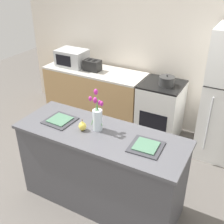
{
  "coord_description": "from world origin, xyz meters",
  "views": [
    {
      "loc": [
        1.25,
        -2.04,
        2.51
      ],
      "look_at": [
        0.0,
        0.25,
        1.06
      ],
      "focal_mm": 45.0,
      "sensor_mm": 36.0,
      "label": 1
    }
  ],
  "objects_px": {
    "flower_vase": "(97,117)",
    "plate_setting_left": "(60,120)",
    "stove_range": "(160,111)",
    "microwave": "(72,58)",
    "toaster": "(92,65)",
    "pear_figurine": "(82,126)",
    "cooking_pot": "(167,81)",
    "plate_setting_right": "(146,146)"
  },
  "relations": [
    {
      "from": "flower_vase",
      "to": "cooking_pot",
      "type": "relative_size",
      "value": 1.94
    },
    {
      "from": "stove_range",
      "to": "flower_vase",
      "type": "bearing_deg",
      "value": -95.73
    },
    {
      "from": "pear_figurine",
      "to": "toaster",
      "type": "distance_m",
      "value": 1.84
    },
    {
      "from": "pear_figurine",
      "to": "microwave",
      "type": "height_order",
      "value": "microwave"
    },
    {
      "from": "toaster",
      "to": "microwave",
      "type": "distance_m",
      "value": 0.42
    },
    {
      "from": "pear_figurine",
      "to": "cooking_pot",
      "type": "distance_m",
      "value": 1.64
    },
    {
      "from": "plate_setting_left",
      "to": "pear_figurine",
      "type": "bearing_deg",
      "value": -6.33
    },
    {
      "from": "microwave",
      "to": "stove_range",
      "type": "bearing_deg",
      "value": 0.02
    },
    {
      "from": "stove_range",
      "to": "microwave",
      "type": "height_order",
      "value": "microwave"
    },
    {
      "from": "toaster",
      "to": "microwave",
      "type": "relative_size",
      "value": 0.58
    },
    {
      "from": "flower_vase",
      "to": "stove_range",
      "type": "bearing_deg",
      "value": 84.27
    },
    {
      "from": "pear_figurine",
      "to": "plate_setting_left",
      "type": "height_order",
      "value": "pear_figurine"
    },
    {
      "from": "plate_setting_right",
      "to": "stove_range",
      "type": "bearing_deg",
      "value": 104.12
    },
    {
      "from": "flower_vase",
      "to": "pear_figurine",
      "type": "bearing_deg",
      "value": -146.03
    },
    {
      "from": "stove_range",
      "to": "microwave",
      "type": "distance_m",
      "value": 1.7
    },
    {
      "from": "flower_vase",
      "to": "plate_setting_left",
      "type": "height_order",
      "value": "flower_vase"
    },
    {
      "from": "cooking_pot",
      "to": "plate_setting_right",
      "type": "bearing_deg",
      "value": -77.92
    },
    {
      "from": "plate_setting_right",
      "to": "cooking_pot",
      "type": "bearing_deg",
      "value": 102.08
    },
    {
      "from": "flower_vase",
      "to": "plate_setting_left",
      "type": "xyz_separation_m",
      "value": [
        -0.45,
        -0.05,
        -0.14
      ]
    },
    {
      "from": "plate_setting_right",
      "to": "flower_vase",
      "type": "bearing_deg",
      "value": 174.75
    },
    {
      "from": "pear_figurine",
      "to": "microwave",
      "type": "distance_m",
      "value": 2.1
    },
    {
      "from": "stove_range",
      "to": "flower_vase",
      "type": "height_order",
      "value": "flower_vase"
    },
    {
      "from": "flower_vase",
      "to": "toaster",
      "type": "bearing_deg",
      "value": 123.76
    },
    {
      "from": "toaster",
      "to": "cooking_pot",
      "type": "height_order",
      "value": "toaster"
    },
    {
      "from": "stove_range",
      "to": "plate_setting_right",
      "type": "bearing_deg",
      "value": -75.88
    },
    {
      "from": "pear_figurine",
      "to": "cooking_pot",
      "type": "bearing_deg",
      "value": 77.54
    },
    {
      "from": "plate_setting_left",
      "to": "cooking_pot",
      "type": "height_order",
      "value": "cooking_pot"
    },
    {
      "from": "flower_vase",
      "to": "plate_setting_left",
      "type": "distance_m",
      "value": 0.47
    },
    {
      "from": "stove_range",
      "to": "pear_figurine",
      "type": "distance_m",
      "value": 1.75
    },
    {
      "from": "pear_figurine",
      "to": "stove_range",
      "type": "bearing_deg",
      "value": 80.16
    },
    {
      "from": "pear_figurine",
      "to": "plate_setting_right",
      "type": "bearing_deg",
      "value": 2.94
    },
    {
      "from": "stove_range",
      "to": "cooking_pot",
      "type": "xyz_separation_m",
      "value": [
        0.07,
        -0.04,
        0.52
      ]
    },
    {
      "from": "plate_setting_left",
      "to": "microwave",
      "type": "distance_m",
      "value": 1.89
    },
    {
      "from": "flower_vase",
      "to": "microwave",
      "type": "bearing_deg",
      "value": 132.73
    },
    {
      "from": "stove_range",
      "to": "cooking_pot",
      "type": "relative_size",
      "value": 4.06
    },
    {
      "from": "pear_figurine",
      "to": "toaster",
      "type": "height_order",
      "value": "toaster"
    },
    {
      "from": "cooking_pot",
      "to": "flower_vase",
      "type": "bearing_deg",
      "value": -98.44
    },
    {
      "from": "stove_range",
      "to": "plate_setting_left",
      "type": "distance_m",
      "value": 1.79
    },
    {
      "from": "stove_range",
      "to": "toaster",
      "type": "bearing_deg",
      "value": -178.43
    },
    {
      "from": "flower_vase",
      "to": "cooking_pot",
      "type": "xyz_separation_m",
      "value": [
        0.22,
        1.51,
        -0.12
      ]
    },
    {
      "from": "stove_range",
      "to": "plate_setting_left",
      "type": "bearing_deg",
      "value": -110.61
    },
    {
      "from": "cooking_pot",
      "to": "stove_range",
      "type": "bearing_deg",
      "value": 149.4
    }
  ]
}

